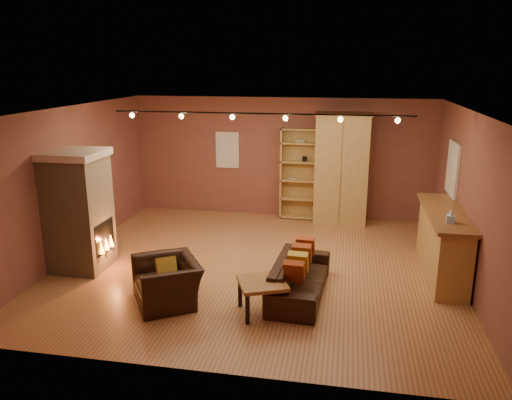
% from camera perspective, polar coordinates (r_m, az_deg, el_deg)
% --- Properties ---
extents(floor, '(7.00, 7.00, 0.00)m').
position_cam_1_polar(floor, '(9.09, 0.05, -7.59)').
color(floor, brown).
rests_on(floor, ground).
extents(ceiling, '(7.00, 7.00, 0.00)m').
position_cam_1_polar(ceiling, '(8.41, 0.05, 10.28)').
color(ceiling, '#572E1B').
rests_on(ceiling, back_wall).
extents(back_wall, '(7.00, 0.02, 2.80)m').
position_cam_1_polar(back_wall, '(11.78, 2.93, 4.84)').
color(back_wall, brown).
rests_on(back_wall, floor).
extents(left_wall, '(0.02, 6.50, 2.80)m').
position_cam_1_polar(left_wall, '(9.88, -20.36, 1.84)').
color(left_wall, brown).
rests_on(left_wall, floor).
extents(right_wall, '(0.02, 6.50, 2.80)m').
position_cam_1_polar(right_wall, '(8.74, 23.26, -0.13)').
color(right_wall, brown).
rests_on(right_wall, floor).
extents(fireplace, '(1.01, 0.98, 2.12)m').
position_cam_1_polar(fireplace, '(9.23, -19.58, -1.17)').
color(fireplace, tan).
rests_on(fireplace, floor).
extents(back_window, '(0.56, 0.04, 0.86)m').
position_cam_1_polar(back_window, '(11.97, -3.28, 5.73)').
color(back_window, silver).
rests_on(back_window, back_wall).
extents(bookcase, '(0.87, 0.34, 2.13)m').
position_cam_1_polar(bookcase, '(11.68, 4.99, 3.12)').
color(bookcase, tan).
rests_on(bookcase, floor).
extents(armoire, '(1.23, 0.70, 2.51)m').
position_cam_1_polar(armoire, '(11.40, 9.74, 3.55)').
color(armoire, tan).
rests_on(armoire, floor).
extents(bar_counter, '(0.64, 2.40, 1.15)m').
position_cam_1_polar(bar_counter, '(9.13, 20.57, -4.60)').
color(bar_counter, tan).
rests_on(bar_counter, floor).
extents(tissue_box, '(0.13, 0.13, 0.22)m').
position_cam_1_polar(tissue_box, '(8.31, 21.38, -1.84)').
color(tissue_box, '#94C2ED').
rests_on(tissue_box, bar_counter).
extents(right_window, '(0.05, 0.90, 1.00)m').
position_cam_1_polar(right_window, '(10.01, 21.57, 3.36)').
color(right_window, silver).
rests_on(right_window, right_wall).
extents(loveseat, '(0.68, 1.98, 0.79)m').
position_cam_1_polar(loveseat, '(7.94, 5.03, -8.07)').
color(loveseat, black).
rests_on(loveseat, floor).
extents(armchair, '(1.13, 1.24, 0.91)m').
position_cam_1_polar(armchair, '(7.74, -10.16, -8.41)').
color(armchair, black).
rests_on(armchair, floor).
extents(coffee_table, '(0.87, 0.87, 0.50)m').
position_cam_1_polar(coffee_table, '(7.34, 0.72, -9.78)').
color(coffee_table, olive).
rests_on(coffee_table, floor).
extents(track_rail, '(5.20, 0.09, 0.13)m').
position_cam_1_polar(track_rail, '(8.61, 0.30, 9.64)').
color(track_rail, black).
rests_on(track_rail, ceiling).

